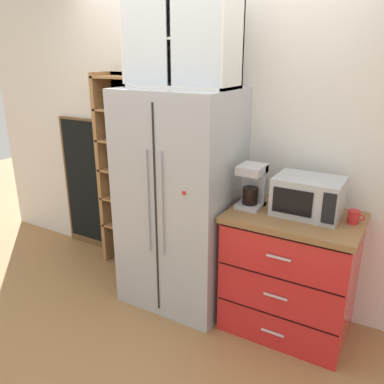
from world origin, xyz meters
TOP-DOWN VIEW (x-y plane):
  - ground_plane at (0.00, 0.00)m, footprint 10.73×10.73m
  - wall_back_cream at (0.00, 0.40)m, footprint 5.03×0.10m
  - refrigerator at (0.00, 0.01)m, footprint 0.84×0.70m
  - pantry_shelf_column at (-0.72, 0.29)m, footprint 0.55×0.28m
  - counter_cabinet at (0.89, 0.05)m, footprint 0.89×0.63m
  - microwave at (0.95, 0.10)m, footprint 0.44×0.33m
  - coffee_maker at (0.57, 0.06)m, footprint 0.17×0.20m
  - mug_red at (1.25, 0.11)m, footprint 0.11×0.07m
  - bottle_amber at (0.89, 0.05)m, footprint 0.06×0.06m
  - upper_cabinet at (0.00, 0.06)m, footprint 0.81×0.32m
  - chalkboard_menu at (-1.31, 0.33)m, footprint 0.60×0.04m

SIDE VIEW (x-z plane):
  - ground_plane at x=0.00m, z-range 0.00..0.00m
  - counter_cabinet at x=0.89m, z-range 0.00..0.91m
  - chalkboard_menu at x=-1.31m, z-range 0.00..1.35m
  - refrigerator at x=0.00m, z-range 0.00..1.71m
  - pantry_shelf_column at x=-0.72m, z-range 0.01..1.80m
  - mug_red at x=1.25m, z-range 0.90..0.99m
  - bottle_amber at x=0.89m, z-range 0.89..1.14m
  - microwave at x=0.95m, z-range 0.90..1.16m
  - coffee_maker at x=0.57m, z-range 0.90..1.21m
  - wall_back_cream at x=0.00m, z-range 0.00..2.55m
  - upper_cabinet at x=0.00m, z-range 1.71..2.36m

